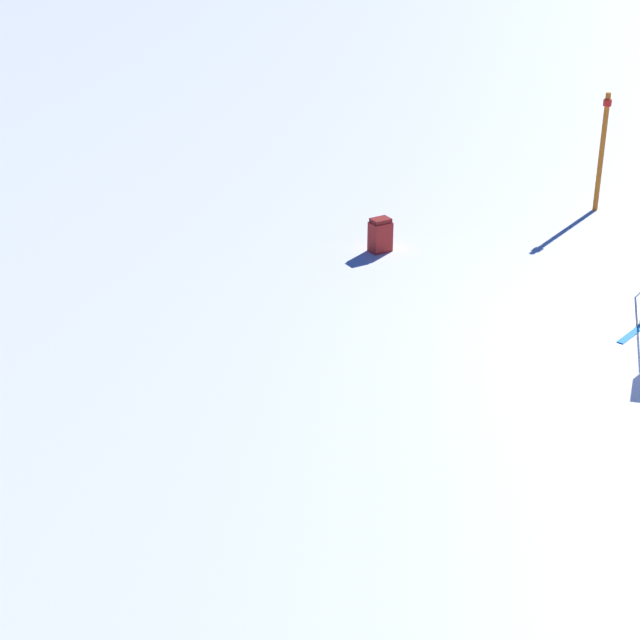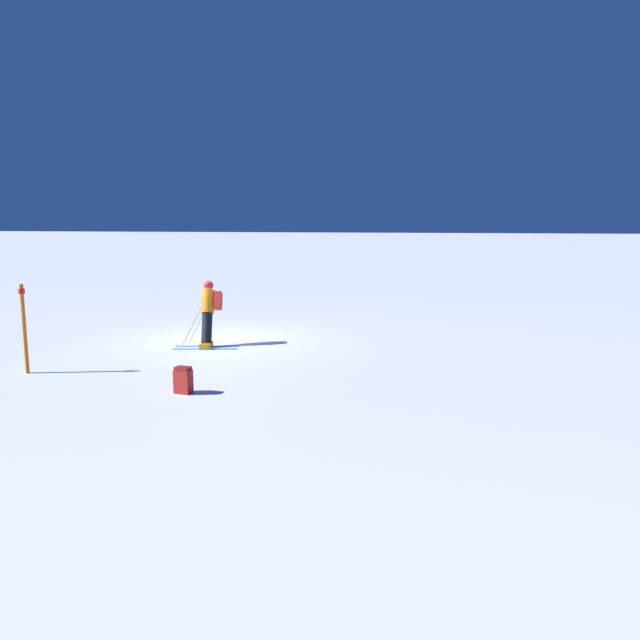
% 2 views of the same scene
% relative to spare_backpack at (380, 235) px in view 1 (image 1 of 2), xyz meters
% --- Properties ---
extents(spare_backpack, '(0.25, 0.32, 0.50)m').
position_rel_spare_backpack_xyz_m(spare_backpack, '(0.00, 0.00, 0.00)').
color(spare_backpack, '#AD231E').
rests_on(spare_backpack, ground).
extents(trail_marker, '(0.13, 0.13, 1.88)m').
position_rel_spare_backpack_xyz_m(trail_marker, '(-0.72, -3.86, 0.79)').
color(trail_marker, orange).
rests_on(trail_marker, ground).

